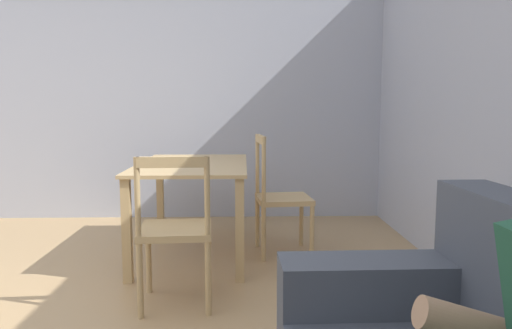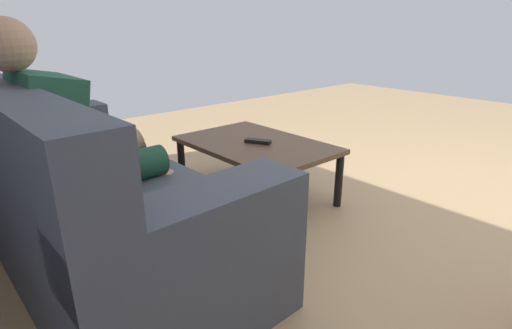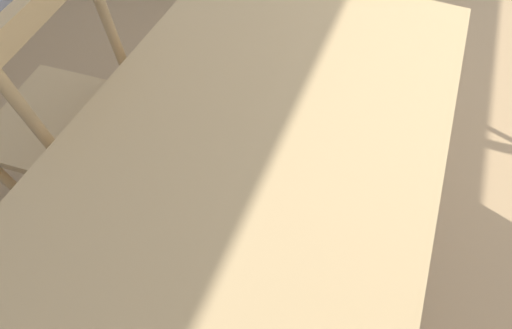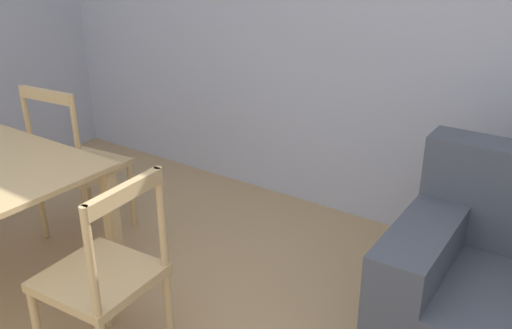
{
  "view_description": "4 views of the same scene",
  "coord_description": "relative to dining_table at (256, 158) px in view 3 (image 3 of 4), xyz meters",
  "views": [
    {
      "loc": [
        2.12,
        1.44,
        1.18
      ],
      "look_at": [
        -0.21,
        1.5,
        0.9
      ],
      "focal_mm": 33.46,
      "sensor_mm": 36.0,
      "label": 1
    },
    {
      "loc": [
        -0.64,
        2.61,
        1.11
      ],
      "look_at": [
        1.21,
        0.98,
        0.23
      ],
      "focal_mm": 27.65,
      "sensor_mm": 36.0,
      "label": 2
    },
    {
      "loc": [
        -2.16,
        0.83,
        1.44
      ],
      "look_at": [
        -1.66,
        1.03,
        0.6
      ],
      "focal_mm": 26.33,
      "sensor_mm": 36.0,
      "label": 3
    },
    {
      "loc": [
        0.94,
        -0.16,
        1.76
      ],
      "look_at": [
        -0.21,
        1.5,
        0.9
      ],
      "focal_mm": 38.95,
      "sensor_mm": 36.0,
      "label": 4
    }
  ],
  "objects": [
    {
      "name": "dining_table",
      "position": [
        0.0,
        0.0,
        0.0
      ],
      "size": [
        1.39,
        0.86,
        0.74
      ],
      "color": "tan",
      "rests_on": "ground_plane"
    },
    {
      "name": "dining_chair_near_wall",
      "position": [
        0.0,
        0.7,
        -0.17
      ],
      "size": [
        0.46,
        0.46,
        0.96
      ],
      "color": "tan",
      "rests_on": "ground_plane"
    },
    {
      "name": "dining_chair_facing_couch",
      "position": [
        1.02,
        0.0,
        -0.18
      ],
      "size": [
        0.45,
        0.45,
        0.91
      ],
      "color": "tan",
      "rests_on": "ground_plane"
    }
  ]
}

